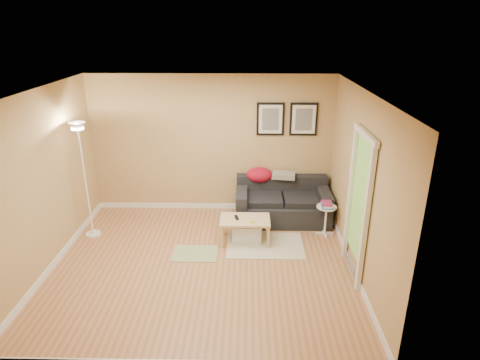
{
  "coord_description": "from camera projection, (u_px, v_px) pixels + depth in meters",
  "views": [
    {
      "loc": [
        0.67,
        -5.3,
        3.46
      ],
      "look_at": [
        0.55,
        0.85,
        1.05
      ],
      "focal_mm": 30.5,
      "sensor_mm": 36.0,
      "label": 1
    }
  ],
  "objects": [
    {
      "name": "wall_left",
      "position": [
        42.0,
        184.0,
        5.78
      ],
      "size": [
        0.0,
        4.0,
        4.0
      ],
      "primitive_type": "plane",
      "rotation": [
        1.57,
        0.0,
        1.57
      ],
      "color": "tan",
      "rests_on": "ground"
    },
    {
      "name": "floor_lamp",
      "position": [
        86.0,
        184.0,
        6.72
      ],
      "size": [
        0.26,
        0.26,
        1.99
      ],
      "primitive_type": null,
      "color": "white",
      "rests_on": "ground"
    },
    {
      "name": "framed_print_right",
      "position": [
        304.0,
        119.0,
        7.36
      ],
      "size": [
        0.5,
        0.04,
        0.6
      ],
      "primitive_type": null,
      "color": "black",
      "rests_on": "wall_back"
    },
    {
      "name": "area_rug",
      "position": [
        265.0,
        245.0,
        6.72
      ],
      "size": [
        1.25,
        0.85,
        0.01
      ],
      "primitive_type": "cube",
      "color": "beige",
      "rests_on": "ground"
    },
    {
      "name": "side_table",
      "position": [
        326.0,
        220.0,
        7.0
      ],
      "size": [
        0.34,
        0.34,
        0.52
      ],
      "primitive_type": null,
      "color": "white",
      "rests_on": "ground"
    },
    {
      "name": "book_stack",
      "position": [
        327.0,
        205.0,
        6.88
      ],
      "size": [
        0.22,
        0.28,
        0.08
      ],
      "primitive_type": null,
      "rotation": [
        0.0,
        0.0,
        0.13
      ],
      "color": "teal",
      "rests_on": "side_table"
    },
    {
      "name": "plaid_throw",
      "position": [
        284.0,
        175.0,
        7.58
      ],
      "size": [
        0.45,
        0.32,
        0.1
      ],
      "primitive_type": null,
      "rotation": [
        0.0,
        0.0,
        -0.14
      ],
      "color": "tan",
      "rests_on": "sofa"
    },
    {
      "name": "floor",
      "position": [
        203.0,
        264.0,
        6.21
      ],
      "size": [
        4.5,
        4.5,
        0.0
      ],
      "primitive_type": "plane",
      "color": "#BB7550",
      "rests_on": "ground"
    },
    {
      "name": "storage_bin",
      "position": [
        247.0,
        231.0,
        6.85
      ],
      "size": [
        0.51,
        0.37,
        0.31
      ],
      "primitive_type": null,
      "color": "white",
      "rests_on": "ground"
    },
    {
      "name": "baseboard_right",
      "position": [
        351.0,
        263.0,
        6.15
      ],
      "size": [
        0.02,
        4.0,
        0.1
      ],
      "primitive_type": "cube",
      "color": "white",
      "rests_on": "ground"
    },
    {
      "name": "remote_control",
      "position": [
        237.0,
        217.0,
        6.75
      ],
      "size": [
        0.08,
        0.17,
        0.02
      ],
      "primitive_type": "cube",
      "rotation": [
        0.0,
        0.0,
        0.22
      ],
      "color": "black",
      "rests_on": "coffee_table"
    },
    {
      "name": "wall_back",
      "position": [
        212.0,
        145.0,
        7.6
      ],
      "size": [
        4.5,
        0.0,
        4.5
      ],
      "primitive_type": "plane",
      "rotation": [
        1.57,
        0.0,
        0.0
      ],
      "color": "tan",
      "rests_on": "ground"
    },
    {
      "name": "wall_front",
      "position": [
        176.0,
        264.0,
        3.87
      ],
      "size": [
        4.5,
        0.0,
        4.5
      ],
      "primitive_type": "plane",
      "rotation": [
        -1.57,
        0.0,
        0.0
      ],
      "color": "tan",
      "rests_on": "ground"
    },
    {
      "name": "doorway",
      "position": [
        357.0,
        209.0,
        5.66
      ],
      "size": [
        0.12,
        1.01,
        2.13
      ],
      "primitive_type": null,
      "color": "white",
      "rests_on": "ground"
    },
    {
      "name": "wall_right",
      "position": [
        360.0,
        186.0,
        5.69
      ],
      "size": [
        0.0,
        4.0,
        4.0
      ],
      "primitive_type": "plane",
      "rotation": [
        1.57,
        0.0,
        -1.57
      ],
      "color": "tan",
      "rests_on": "ground"
    },
    {
      "name": "ceiling",
      "position": [
        196.0,
        92.0,
        5.26
      ],
      "size": [
        4.5,
        4.5,
        0.0
      ],
      "primitive_type": "plane",
      "rotation": [
        3.14,
        0.0,
        0.0
      ],
      "color": "white",
      "rests_on": "wall_back"
    },
    {
      "name": "red_throw",
      "position": [
        259.0,
        175.0,
        7.62
      ],
      "size": [
        0.48,
        0.36,
        0.28
      ],
      "primitive_type": null,
      "color": "#B81137",
      "rests_on": "sofa"
    },
    {
      "name": "coffee_table",
      "position": [
        245.0,
        230.0,
        6.8
      ],
      "size": [
        0.93,
        0.71,
        0.41
      ],
      "primitive_type": null,
      "rotation": [
        0.0,
        0.0,
        0.29
      ],
      "color": "#D6B083",
      "rests_on": "ground"
    },
    {
      "name": "green_runner",
      "position": [
        195.0,
        253.0,
        6.48
      ],
      "size": [
        0.7,
        0.5,
        0.01
      ],
      "primitive_type": "cube",
      "color": "#668C4C",
      "rests_on": "ground"
    },
    {
      "name": "tape_roll",
      "position": [
        252.0,
        221.0,
        6.6
      ],
      "size": [
        0.07,
        0.07,
        0.03
      ],
      "primitive_type": "cylinder",
      "color": "yellow",
      "rests_on": "coffee_table"
    },
    {
      "name": "baseboard_left",
      "position": [
        57.0,
        260.0,
        6.23
      ],
      "size": [
        0.02,
        4.0,
        0.1
      ],
      "primitive_type": "cube",
      "color": "white",
      "rests_on": "ground"
    },
    {
      "name": "sofa",
      "position": [
        283.0,
        201.0,
        7.47
      ],
      "size": [
        1.7,
        0.9,
        0.75
      ],
      "primitive_type": null,
      "color": "black",
      "rests_on": "ground"
    },
    {
      "name": "baseboard_back",
      "position": [
        213.0,
        206.0,
        8.04
      ],
      "size": [
        4.5,
        0.02,
        0.1
      ],
      "primitive_type": "cube",
      "color": "white",
      "rests_on": "ground"
    },
    {
      "name": "framed_print_left",
      "position": [
        270.0,
        119.0,
        7.37
      ],
      "size": [
        0.5,
        0.04,
        0.6
      ],
      "primitive_type": null,
      "color": "black",
      "rests_on": "wall_back"
    }
  ]
}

